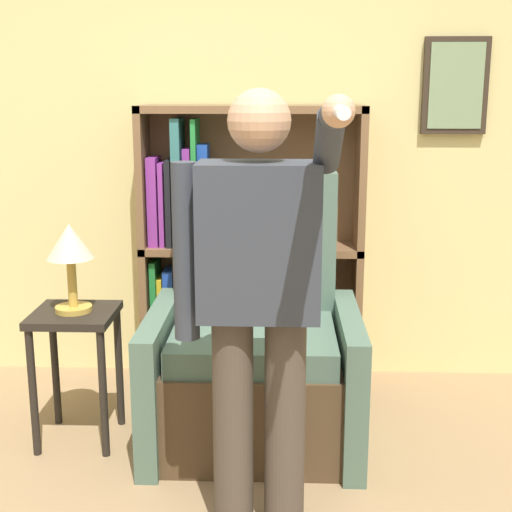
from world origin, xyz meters
name	(u,v)px	position (x,y,z in m)	size (l,w,h in m)	color
wall_back	(211,132)	(0.01, 2.03, 1.40)	(8.00, 0.11, 2.80)	#DBCC84
bookcase	(224,256)	(0.09, 1.87, 0.73)	(1.22, 0.28, 1.55)	brown
armchair	(254,358)	(0.28, 1.20, 0.39)	(0.98, 0.83, 1.25)	#4C3823
person_standing	(258,293)	(0.33, 0.41, 0.94)	(0.57, 0.78, 1.64)	#473D33
side_table	(76,340)	(-0.55, 1.11, 0.50)	(0.37, 0.37, 0.64)	black
table_lamp	(70,249)	(-0.55, 1.11, 0.93)	(0.21, 0.21, 0.41)	gold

